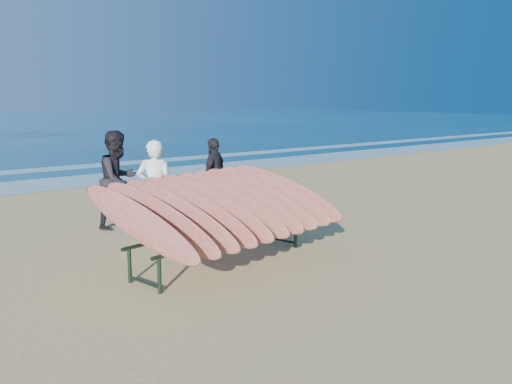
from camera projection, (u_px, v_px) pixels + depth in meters
ground at (286, 256)px, 8.85m from camera, size 120.00×120.00×0.00m
foam_near at (69, 182)px, 16.56m from camera, size 160.00×160.00×0.00m
foam_far at (34, 170)px, 19.26m from camera, size 160.00×160.00×0.00m
surfboard_rack at (221, 206)px, 8.29m from camera, size 3.57×3.07×1.49m
person_white at (155, 189)px, 9.96m from camera, size 0.78×0.70×1.80m
person_dark_a at (118, 180)px, 10.64m from camera, size 1.15×1.04×1.92m
person_dark_b at (214, 174)px, 12.38m from camera, size 1.04×0.84×1.65m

